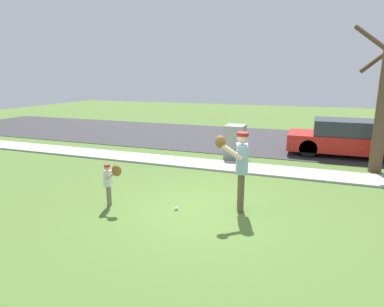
{
  "coord_description": "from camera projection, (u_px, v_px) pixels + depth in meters",
  "views": [
    {
      "loc": [
        2.02,
        -6.43,
        2.91
      ],
      "look_at": [
        -0.75,
        1.07,
        1.0
      ],
      "focal_mm": 30.4,
      "sensor_mm": 36.0,
      "label": 1
    }
  ],
  "objects": [
    {
      "name": "ground_plane",
      "position": [
        240.0,
        169.0,
        10.41
      ],
      "size": [
        48.0,
        48.0,
        0.0
      ],
      "primitive_type": "plane",
      "color": "#4C6B2D"
    },
    {
      "name": "sidewalk_strip",
      "position": [
        241.0,
        167.0,
        10.5
      ],
      "size": [
        36.0,
        1.2,
        0.06
      ],
      "primitive_type": "cube",
      "color": "#A3A39E",
      "rests_on": "ground"
    },
    {
      "name": "road_surface",
      "position": [
        263.0,
        140.0,
        15.06
      ],
      "size": [
        36.0,
        6.8,
        0.02
      ],
      "primitive_type": "cube",
      "color": "#2D2D30",
      "rests_on": "ground"
    },
    {
      "name": "person_adult",
      "position": [
        240.0,
        163.0,
        6.96
      ],
      "size": [
        0.68,
        0.77,
        1.75
      ],
      "rotation": [
        0.0,
        0.0,
        -2.88
      ],
      "color": "brown",
      "rests_on": "ground"
    },
    {
      "name": "person_child",
      "position": [
        111.0,
        178.0,
        7.28
      ],
      "size": [
        0.51,
        0.34,
        1.02
      ],
      "rotation": [
        0.0,
        0.0,
        0.27
      ],
      "color": "#6B6656",
      "rests_on": "ground"
    },
    {
      "name": "baseball",
      "position": [
        176.0,
        208.0,
        7.23
      ],
      "size": [
        0.07,
        0.07,
        0.07
      ],
      "primitive_type": "sphere",
      "color": "white",
      "rests_on": "ground"
    },
    {
      "name": "utility_cabinet",
      "position": [
        235.0,
        142.0,
        11.69
      ],
      "size": [
        0.67,
        0.74,
        1.21
      ],
      "primitive_type": "cube",
      "color": "gray",
      "rests_on": "ground"
    },
    {
      "name": "parked_hatchback_red",
      "position": [
        345.0,
        138.0,
        12.07
      ],
      "size": [
        4.0,
        1.75,
        1.33
      ],
      "color": "red",
      "rests_on": "road_surface"
    }
  ]
}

